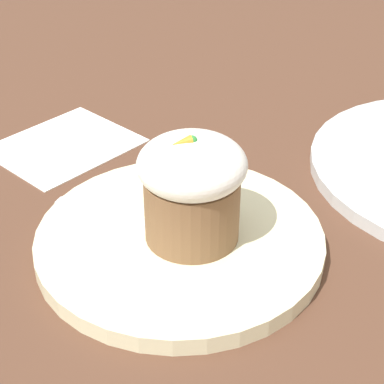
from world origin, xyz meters
TOP-DOWN VIEW (x-y plane):
  - ground_plane at (0.00, 0.00)m, footprint 4.00×4.00m
  - dessert_plate at (0.00, 0.00)m, footprint 0.24×0.24m
  - carrot_cake at (-0.01, 0.01)m, footprint 0.08×0.08m
  - spoon at (0.02, -0.02)m, footprint 0.11×0.10m
  - paper_napkin at (0.05, -0.20)m, footprint 0.17×0.16m

SIDE VIEW (x-z plane):
  - ground_plane at x=0.00m, z-range 0.00..0.00m
  - paper_napkin at x=0.05m, z-range 0.00..0.00m
  - dessert_plate at x=0.00m, z-range 0.00..0.01m
  - spoon at x=0.02m, z-range 0.01..0.02m
  - carrot_cake at x=-0.01m, z-range 0.02..0.11m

